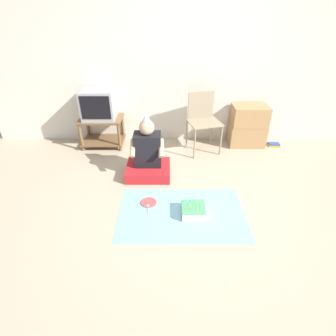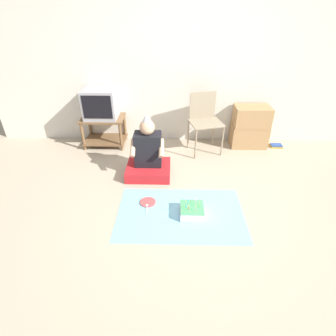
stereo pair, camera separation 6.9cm
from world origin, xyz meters
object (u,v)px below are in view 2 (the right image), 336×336
(tv, at_px, (101,103))
(folding_chair, at_px, (204,118))
(birthday_cake, at_px, (192,211))
(book_pile, at_px, (276,146))
(paper_plate, at_px, (148,202))
(person_seated, at_px, (148,157))
(cardboard_box_stack, at_px, (250,127))

(tv, distance_m, folding_chair, 1.58)
(tv, height_order, birthday_cake, tv)
(book_pile, relative_size, paper_plate, 1.00)
(book_pile, height_order, person_seated, person_seated)
(tv, xyz_separation_m, person_seated, (0.78, -0.86, -0.43))
(folding_chair, bearing_deg, paper_plate, -118.79)
(folding_chair, relative_size, birthday_cake, 3.46)
(tv, height_order, paper_plate, tv)
(birthday_cake, bearing_deg, cardboard_box_stack, 59.73)
(folding_chair, relative_size, cardboard_box_stack, 1.36)
(book_pile, distance_m, person_seated, 2.18)
(tv, bearing_deg, paper_plate, -61.14)
(folding_chair, xyz_separation_m, birthday_cake, (-0.24, -1.55, -0.47))
(folding_chair, bearing_deg, book_pile, 5.20)
(book_pile, xyz_separation_m, birthday_cake, (-1.45, -1.66, 0.04))
(folding_chair, height_order, cardboard_box_stack, folding_chair)
(book_pile, xyz_separation_m, paper_plate, (-1.95, -1.47, -0.01))
(cardboard_box_stack, height_order, birthday_cake, cardboard_box_stack)
(folding_chair, xyz_separation_m, book_pile, (1.21, 0.11, -0.51))
(folding_chair, height_order, paper_plate, folding_chair)
(cardboard_box_stack, bearing_deg, birthday_cake, -120.27)
(tv, bearing_deg, cardboard_box_stack, 0.53)
(birthday_cake, height_order, paper_plate, birthday_cake)
(birthday_cake, relative_size, paper_plate, 1.40)
(cardboard_box_stack, xyz_separation_m, book_pile, (0.46, -0.04, -0.31))
(person_seated, bearing_deg, cardboard_box_stack, 29.92)
(cardboard_box_stack, relative_size, person_seated, 0.77)
(tv, height_order, cardboard_box_stack, tv)
(person_seated, bearing_deg, folding_chair, 42.83)
(folding_chair, distance_m, paper_plate, 1.63)
(book_pile, distance_m, paper_plate, 2.44)
(paper_plate, bearing_deg, book_pile, 36.91)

